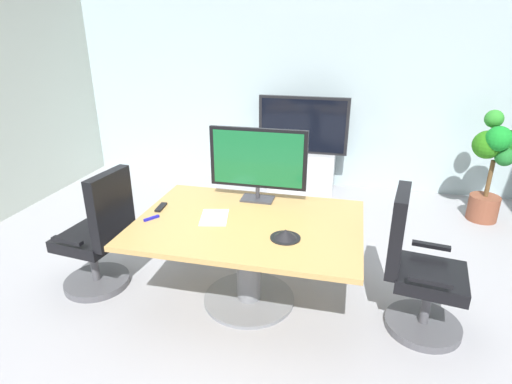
% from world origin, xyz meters
% --- Properties ---
extents(ground_plane, '(7.40, 7.40, 0.00)m').
position_xyz_m(ground_plane, '(0.00, 0.00, 0.00)').
color(ground_plane, '#99999E').
extents(wall_back_glass_partition, '(6.40, 0.10, 2.78)m').
position_xyz_m(wall_back_glass_partition, '(0.00, 3.05, 1.39)').
color(wall_back_glass_partition, '#9EB2B7').
rests_on(wall_back_glass_partition, ground).
extents(conference_table, '(1.75, 1.24, 0.74)m').
position_xyz_m(conference_table, '(0.09, 0.05, 0.55)').
color(conference_table, '#B2894C').
rests_on(conference_table, ground).
extents(office_chair_left, '(0.62, 0.60, 1.09)m').
position_xyz_m(office_chair_left, '(-1.19, -0.06, 0.46)').
color(office_chair_left, '#4C4C51').
rests_on(office_chair_left, ground).
extents(office_chair_right, '(0.63, 0.61, 1.09)m').
position_xyz_m(office_chair_right, '(1.38, 0.03, 0.46)').
color(office_chair_right, '#4C4C51').
rests_on(office_chair_right, ground).
extents(tv_monitor, '(0.84, 0.18, 0.64)m').
position_xyz_m(tv_monitor, '(0.06, 0.50, 1.09)').
color(tv_monitor, '#333338').
rests_on(tv_monitor, conference_table).
extents(wall_display_unit, '(1.20, 0.36, 1.31)m').
position_xyz_m(wall_display_unit, '(0.17, 2.69, 0.44)').
color(wall_display_unit, '#B7BABC').
rests_on(wall_display_unit, ground).
extents(potted_plant, '(0.59, 0.55, 1.29)m').
position_xyz_m(potted_plant, '(2.43, 2.24, 0.77)').
color(potted_plant, brown).
rests_on(potted_plant, ground).
extents(conference_phone, '(0.22, 0.22, 0.07)m').
position_xyz_m(conference_phone, '(0.42, -0.16, 0.77)').
color(conference_phone, black).
rests_on(conference_phone, conference_table).
extents(remote_control, '(0.07, 0.17, 0.02)m').
position_xyz_m(remote_control, '(-0.68, 0.12, 0.75)').
color(remote_control, black).
rests_on(remote_control, conference_table).
extents(whiteboard_marker, '(0.09, 0.12, 0.02)m').
position_xyz_m(whiteboard_marker, '(-0.66, -0.09, 0.75)').
color(whiteboard_marker, '#1919A5').
rests_on(whiteboard_marker, conference_table).
extents(paper_notepad, '(0.27, 0.34, 0.01)m').
position_xyz_m(paper_notepad, '(-0.19, 0.05, 0.74)').
color(paper_notepad, white).
rests_on(paper_notepad, conference_table).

